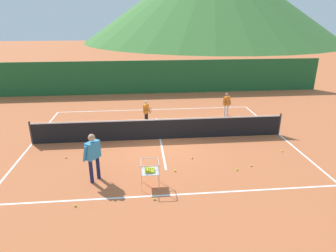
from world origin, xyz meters
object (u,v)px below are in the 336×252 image
(tennis_ball_2, at_px, (175,171))
(tennis_ball_5, at_px, (237,170))
(tennis_ball_6, at_px, (66,157))
(student_1, at_px, (227,102))
(ball_cart, at_px, (149,170))
(tennis_ball_1, at_px, (154,199))
(student_0, at_px, (146,110))
(tennis_ball_4, at_px, (192,158))
(tennis_ball_3, at_px, (251,166))
(instructor, at_px, (93,153))
(tennis_ball_0, at_px, (282,151))
(tennis_net, at_px, (160,129))
(tennis_ball_7, at_px, (75,206))

(tennis_ball_2, bearing_deg, tennis_ball_5, -3.73)
(tennis_ball_5, distance_m, tennis_ball_6, 6.64)
(student_1, height_order, ball_cart, student_1)
(ball_cart, distance_m, tennis_ball_1, 0.99)
(student_0, xyz_separation_m, tennis_ball_4, (1.65, -4.18, -0.73))
(tennis_ball_1, xyz_separation_m, tennis_ball_3, (3.74, 1.80, 0.00))
(tennis_ball_1, height_order, tennis_ball_4, same)
(instructor, height_order, tennis_ball_5, instructor)
(instructor, height_order, tennis_ball_6, instructor)
(tennis_ball_0, bearing_deg, tennis_ball_4, -176.08)
(student_0, distance_m, ball_cart, 6.01)
(student_0, height_order, tennis_ball_0, student_0)
(student_1, bearing_deg, tennis_ball_6, -149.93)
(tennis_net, height_order, tennis_ball_5, tennis_net)
(student_0, distance_m, tennis_ball_2, 5.25)
(tennis_ball_2, height_order, tennis_ball_6, same)
(tennis_ball_6, bearing_deg, tennis_ball_1, -43.75)
(tennis_net, distance_m, student_1, 4.91)
(student_0, xyz_separation_m, tennis_ball_3, (3.75, -5.03, -0.73))
(student_0, bearing_deg, tennis_ball_4, -68.43)
(ball_cart, distance_m, tennis_ball_5, 3.34)
(tennis_net, relative_size, ball_cart, 12.62)
(tennis_ball_0, bearing_deg, tennis_net, 159.58)
(tennis_ball_0, distance_m, tennis_ball_1, 6.21)
(instructor, relative_size, tennis_ball_6, 25.04)
(student_1, xyz_separation_m, tennis_ball_7, (-6.80, -7.79, -0.77))
(tennis_net, height_order, instructor, instructor)
(tennis_net, relative_size, tennis_ball_2, 166.84)
(student_0, relative_size, tennis_ball_1, 18.64)
(tennis_ball_2, bearing_deg, tennis_net, 95.70)
(tennis_ball_2, bearing_deg, tennis_ball_7, -150.54)
(tennis_net, xyz_separation_m, tennis_ball_4, (1.10, -2.10, -0.47))
(ball_cart, xyz_separation_m, tennis_ball_3, (3.84, 0.99, -0.56))
(student_1, distance_m, tennis_ball_3, 5.99)
(tennis_ball_3, height_order, tennis_ball_6, same)
(student_0, xyz_separation_m, tennis_ball_6, (-3.32, -3.64, -0.73))
(student_1, relative_size, tennis_ball_5, 19.65)
(tennis_ball_0, distance_m, tennis_ball_5, 2.73)
(instructor, bearing_deg, ball_cart, -16.97)
(student_1, bearing_deg, student_0, -169.04)
(tennis_ball_0, xyz_separation_m, tennis_ball_2, (-4.63, -1.21, 0.00))
(tennis_ball_2, relative_size, tennis_ball_7, 1.00)
(tennis_ball_0, distance_m, tennis_ball_6, 8.81)
(student_0, xyz_separation_m, student_1, (4.47, 0.87, 0.04))
(tennis_net, distance_m, tennis_ball_3, 4.37)
(student_1, bearing_deg, tennis_ball_0, -78.00)
(tennis_ball_1, bearing_deg, ball_cart, 96.96)
(tennis_ball_7, bearing_deg, tennis_ball_3, 17.38)
(ball_cart, relative_size, tennis_ball_3, 13.22)
(tennis_ball_1, bearing_deg, tennis_ball_4, 58.19)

